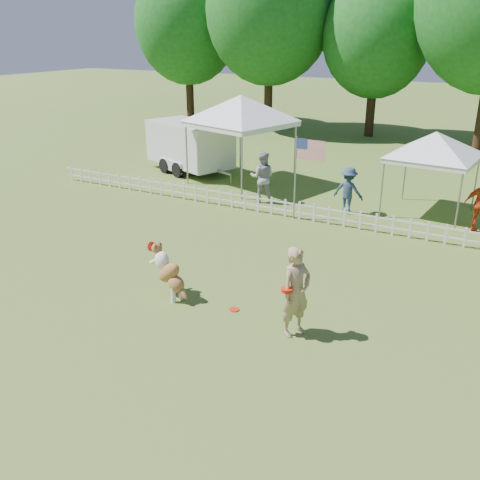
{
  "coord_description": "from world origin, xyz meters",
  "views": [
    {
      "loc": [
        5.48,
        -8.23,
        5.69
      ],
      "look_at": [
        -0.17,
        2.0,
        1.1
      ],
      "focal_mm": 40.0,
      "sensor_mm": 36.0,
      "label": 1
    }
  ],
  "objects_px": {
    "dog": "(170,273)",
    "canopy_tent_left": "(241,141)",
    "frisbee_on_turf": "(234,310)",
    "cargo_trailer": "(190,147)",
    "flag_pole": "(295,178)",
    "spectator_a": "(262,177)",
    "handler": "(296,292)",
    "spectator_b": "(348,190)",
    "canopy_tent_right": "(431,175)"
  },
  "relations": [
    {
      "from": "handler",
      "to": "canopy_tent_left",
      "type": "xyz_separation_m",
      "value": [
        -6.41,
        9.41,
        0.76
      ]
    },
    {
      "from": "flag_pole",
      "to": "spectator_b",
      "type": "bearing_deg",
      "value": 50.5
    },
    {
      "from": "dog",
      "to": "frisbee_on_turf",
      "type": "relative_size",
      "value": 5.5
    },
    {
      "from": "handler",
      "to": "spectator_b",
      "type": "bearing_deg",
      "value": 35.42
    },
    {
      "from": "canopy_tent_right",
      "to": "flag_pole",
      "type": "relative_size",
      "value": 1.0
    },
    {
      "from": "canopy_tent_right",
      "to": "cargo_trailer",
      "type": "distance_m",
      "value": 10.16
    },
    {
      "from": "frisbee_on_turf",
      "to": "flag_pole",
      "type": "relative_size",
      "value": 0.08
    },
    {
      "from": "frisbee_on_turf",
      "to": "canopy_tent_right",
      "type": "xyz_separation_m",
      "value": [
        2.35,
        8.85,
        1.32
      ]
    },
    {
      "from": "handler",
      "to": "flag_pole",
      "type": "distance_m",
      "value": 7.12
    },
    {
      "from": "dog",
      "to": "canopy_tent_right",
      "type": "xyz_separation_m",
      "value": [
        3.93,
        9.01,
        0.73
      ]
    },
    {
      "from": "frisbee_on_turf",
      "to": "canopy_tent_right",
      "type": "distance_m",
      "value": 9.25
    },
    {
      "from": "spectator_b",
      "to": "spectator_a",
      "type": "bearing_deg",
      "value": 7.11
    },
    {
      "from": "dog",
      "to": "canopy_tent_left",
      "type": "height_order",
      "value": "canopy_tent_left"
    },
    {
      "from": "canopy_tent_left",
      "to": "cargo_trailer",
      "type": "xyz_separation_m",
      "value": [
        -2.88,
        0.69,
        -0.62
      ]
    },
    {
      "from": "frisbee_on_turf",
      "to": "dog",
      "type": "bearing_deg",
      "value": -174.07
    },
    {
      "from": "handler",
      "to": "canopy_tent_left",
      "type": "relative_size",
      "value": 0.55
    },
    {
      "from": "frisbee_on_turf",
      "to": "flag_pole",
      "type": "bearing_deg",
      "value": 101.93
    },
    {
      "from": "cargo_trailer",
      "to": "dog",
      "type": "bearing_deg",
      "value": -37.6
    },
    {
      "from": "spectator_b",
      "to": "flag_pole",
      "type": "bearing_deg",
      "value": 48.54
    },
    {
      "from": "handler",
      "to": "canopy_tent_right",
      "type": "xyz_separation_m",
      "value": [
        0.82,
        9.09,
        0.41
      ]
    },
    {
      "from": "handler",
      "to": "canopy_tent_left",
      "type": "height_order",
      "value": "canopy_tent_left"
    },
    {
      "from": "canopy_tent_left",
      "to": "canopy_tent_right",
      "type": "relative_size",
      "value": 1.26
    },
    {
      "from": "canopy_tent_right",
      "to": "frisbee_on_turf",
      "type": "bearing_deg",
      "value": -100.2
    },
    {
      "from": "dog",
      "to": "flag_pole",
      "type": "height_order",
      "value": "flag_pole"
    },
    {
      "from": "frisbee_on_turf",
      "to": "canopy_tent_left",
      "type": "height_order",
      "value": "canopy_tent_left"
    },
    {
      "from": "handler",
      "to": "dog",
      "type": "distance_m",
      "value": 3.13
    },
    {
      "from": "handler",
      "to": "cargo_trailer",
      "type": "relative_size",
      "value": 0.38
    },
    {
      "from": "canopy_tent_left",
      "to": "canopy_tent_right",
      "type": "xyz_separation_m",
      "value": [
        7.23,
        -0.32,
        -0.35
      ]
    },
    {
      "from": "dog",
      "to": "cargo_trailer",
      "type": "xyz_separation_m",
      "value": [
        -6.18,
        10.02,
        0.46
      ]
    },
    {
      "from": "canopy_tent_left",
      "to": "spectator_b",
      "type": "bearing_deg",
      "value": -2.05
    },
    {
      "from": "dog",
      "to": "spectator_a",
      "type": "distance_m",
      "value": 7.72
    },
    {
      "from": "canopy_tent_left",
      "to": "spectator_a",
      "type": "bearing_deg",
      "value": -28.51
    },
    {
      "from": "frisbee_on_turf",
      "to": "flag_pole",
      "type": "height_order",
      "value": "flag_pole"
    },
    {
      "from": "dog",
      "to": "frisbee_on_turf",
      "type": "xyz_separation_m",
      "value": [
        1.57,
        0.16,
        -0.59
      ]
    },
    {
      "from": "dog",
      "to": "spectator_b",
      "type": "relative_size",
      "value": 0.78
    },
    {
      "from": "handler",
      "to": "dog",
      "type": "bearing_deg",
      "value": 113.09
    },
    {
      "from": "frisbee_on_turf",
      "to": "canopy_tent_right",
      "type": "bearing_deg",
      "value": 75.12
    },
    {
      "from": "cargo_trailer",
      "to": "flag_pole",
      "type": "xyz_separation_m",
      "value": [
        6.43,
        -3.59,
        0.27
      ]
    },
    {
      "from": "handler",
      "to": "frisbee_on_turf",
      "type": "height_order",
      "value": "handler"
    },
    {
      "from": "handler",
      "to": "flag_pole",
      "type": "bearing_deg",
      "value": 48.2
    },
    {
      "from": "spectator_b",
      "to": "handler",
      "type": "bearing_deg",
      "value": 103.87
    },
    {
      "from": "frisbee_on_turf",
      "to": "handler",
      "type": "bearing_deg",
      "value": -8.83
    },
    {
      "from": "canopy_tent_right",
      "to": "flag_pole",
      "type": "xyz_separation_m",
      "value": [
        -3.68,
        -2.58,
        0.0
      ]
    },
    {
      "from": "flag_pole",
      "to": "spectator_a",
      "type": "height_order",
      "value": "flag_pole"
    },
    {
      "from": "dog",
      "to": "flag_pole",
      "type": "relative_size",
      "value": 0.45
    },
    {
      "from": "cargo_trailer",
      "to": "spectator_b",
      "type": "xyz_separation_m",
      "value": [
        7.77,
        -2.22,
        -0.29
      ]
    },
    {
      "from": "canopy_tent_right",
      "to": "spectator_b",
      "type": "distance_m",
      "value": 2.69
    },
    {
      "from": "canopy_tent_left",
      "to": "handler",
      "type": "bearing_deg",
      "value": -40.32
    },
    {
      "from": "canopy_tent_left",
      "to": "flag_pole",
      "type": "height_order",
      "value": "canopy_tent_left"
    },
    {
      "from": "canopy_tent_right",
      "to": "spectator_a",
      "type": "distance_m",
      "value": 5.6
    }
  ]
}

